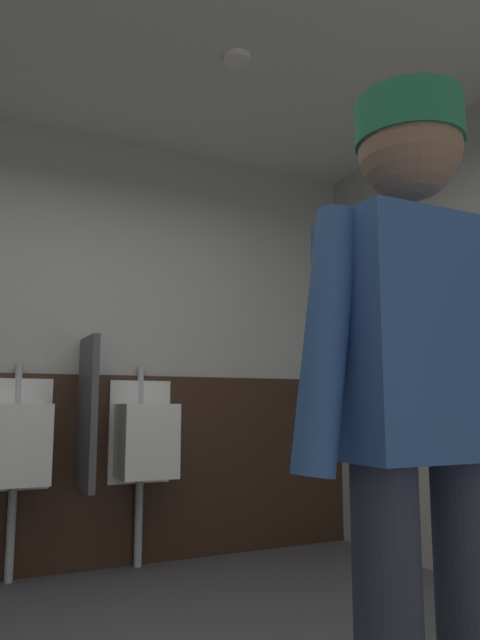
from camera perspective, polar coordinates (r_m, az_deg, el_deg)
The scene contains 7 objects.
wall_back at distance 3.93m, azimuth -16.56°, elevation -2.15°, with size 4.71×0.12×2.77m, color #B2B2AD.
wainscot_band_back at distance 3.85m, azimuth -16.86°, elevation -13.86°, with size 4.11×0.03×1.18m, color #382319.
downlight_far at distance 3.31m, azimuth -0.30°, elevation 23.92°, with size 0.14×0.14×0.03m, color white.
urinal_left at distance 3.66m, azimuth -20.75°, elevation -11.08°, with size 0.40×0.34×1.24m.
urinal_middle at distance 3.80m, azimuth -9.21°, elevation -11.37°, with size 0.40×0.34×1.24m.
privacy_divider_panel at distance 3.64m, azimuth -14.55°, elevation -8.64°, with size 0.04×0.40×0.90m, color #4C4C51.
person at distance 1.36m, azimuth 17.30°, elevation -6.89°, with size 0.62×0.60×1.70m.
Camera 1 is at (-0.62, -1.85, 0.99)m, focal length 33.10 mm.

